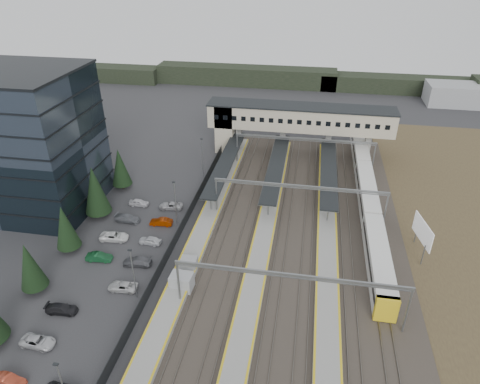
% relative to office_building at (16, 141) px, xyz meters
% --- Properties ---
extents(ground, '(220.00, 220.00, 0.00)m').
position_rel_office_building_xyz_m(ground, '(36.00, -12.00, -12.19)').
color(ground, '#2B2B2D').
rests_on(ground, ground).
extents(office_building, '(24.30, 18.30, 24.30)m').
position_rel_office_building_xyz_m(office_building, '(0.00, 0.00, 0.00)').
color(office_building, '#3A4656').
rests_on(office_building, ground).
extents(conifer_row, '(4.42, 49.82, 9.50)m').
position_rel_office_building_xyz_m(conifer_row, '(14.00, -15.86, -7.36)').
color(conifer_row, black).
rests_on(conifer_row, ground).
extents(car_park, '(10.60, 44.71, 1.28)m').
position_rel_office_building_xyz_m(car_park, '(22.33, -16.77, -11.59)').
color(car_park, '#BABABE').
rests_on(car_park, ground).
extents(lampposts, '(0.50, 53.25, 8.07)m').
position_rel_office_building_xyz_m(lampposts, '(28.00, -10.75, -7.86)').
color(lampposts, slate).
rests_on(lampposts, ground).
extents(fence, '(0.08, 90.00, 2.00)m').
position_rel_office_building_xyz_m(fence, '(29.50, -7.00, -11.19)').
color(fence, '#26282B').
rests_on(fence, ground).
extents(relay_cabin_near, '(3.10, 2.34, 2.49)m').
position_rel_office_building_xyz_m(relay_cabin_near, '(33.47, -17.33, -10.95)').
color(relay_cabin_near, gray).
rests_on(relay_cabin_near, ground).
extents(relay_cabin_far, '(2.37, 1.99, 2.11)m').
position_rel_office_building_xyz_m(relay_cabin_far, '(33.35, -13.39, -11.14)').
color(relay_cabin_far, gray).
rests_on(relay_cabin_far, ground).
extents(rail_corridor, '(34.00, 90.00, 0.92)m').
position_rel_office_building_xyz_m(rail_corridor, '(45.34, -7.00, -11.90)').
color(rail_corridor, '#322B26').
rests_on(rail_corridor, ground).
extents(canopies, '(23.10, 30.00, 3.28)m').
position_rel_office_building_xyz_m(canopies, '(43.00, 15.00, -8.27)').
color(canopies, black).
rests_on(canopies, ground).
extents(footbridge, '(40.40, 6.40, 11.20)m').
position_rel_office_building_xyz_m(footbridge, '(43.70, 30.00, -4.26)').
color(footbridge, '#B0A48D').
rests_on(footbridge, ground).
extents(gantries, '(28.40, 62.28, 7.17)m').
position_rel_office_building_xyz_m(gantries, '(48.00, -9.00, -6.20)').
color(gantries, slate).
rests_on(gantries, ground).
extents(train, '(2.84, 59.24, 3.57)m').
position_rel_office_building_xyz_m(train, '(60.00, 10.45, -10.16)').
color(train, silver).
rests_on(train, ground).
extents(billboard, '(1.42, 6.46, 5.67)m').
position_rel_office_building_xyz_m(billboard, '(66.68, -3.41, -8.34)').
color(billboard, slate).
rests_on(billboard, ground).
extents(treeline_far, '(170.00, 19.00, 7.00)m').
position_rel_office_building_xyz_m(treeline_far, '(59.81, 80.28, -9.24)').
color(treeline_far, black).
rests_on(treeline_far, ground).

